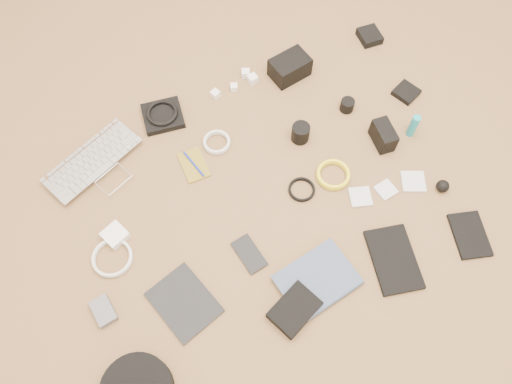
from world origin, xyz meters
name	(u,v)px	position (x,y,z in m)	size (l,w,h in m)	color
laptop	(102,170)	(-0.48, 0.31, 0.01)	(0.36, 0.25, 0.03)	silver
headphone_pouch	(163,116)	(-0.21, 0.45, 0.01)	(0.15, 0.14, 0.03)	black
headphones	(162,113)	(-0.21, 0.45, 0.03)	(0.12, 0.12, 0.02)	black
charger_a	(215,94)	(0.01, 0.47, 0.01)	(0.03, 0.03, 0.03)	white
charger_b	(246,73)	(0.16, 0.51, 0.01)	(0.03, 0.03, 0.03)	white
charger_c	(253,79)	(0.17, 0.48, 0.02)	(0.03, 0.03, 0.03)	white
charger_d	(234,87)	(0.09, 0.47, 0.01)	(0.03, 0.03, 0.03)	white
dslr_camera	(290,67)	(0.32, 0.45, 0.04)	(0.15, 0.10, 0.09)	black
lens_pouch	(370,36)	(0.71, 0.49, 0.02)	(0.08, 0.09, 0.03)	black
notebook_olive	(194,165)	(-0.17, 0.21, 0.00)	(0.08, 0.13, 0.01)	olive
pen_blue	(194,164)	(-0.17, 0.21, 0.01)	(0.01, 0.01, 0.13)	#1325A1
cable_white_a	(217,143)	(-0.06, 0.26, 0.01)	(0.10, 0.10, 0.01)	silver
lens_a	(301,133)	(0.23, 0.16, 0.04)	(0.07, 0.07, 0.07)	black
lens_b	(347,105)	(0.45, 0.21, 0.02)	(0.05, 0.05, 0.05)	black
card_reader	(406,92)	(0.70, 0.18, 0.01)	(0.08, 0.08, 0.02)	black
power_brick	(115,235)	(-0.51, 0.05, 0.02)	(0.07, 0.07, 0.03)	white
cable_white_b	(113,258)	(-0.54, -0.02, 0.01)	(0.13, 0.13, 0.01)	silver
cable_black	(302,190)	(0.14, -0.04, 0.00)	(0.09, 0.09, 0.01)	black
cable_yellow	(333,176)	(0.27, -0.03, 0.01)	(0.12, 0.12, 0.01)	yellow
flash	(383,135)	(0.50, 0.03, 0.04)	(0.06, 0.11, 0.08)	black
lens_cleaner	(413,126)	(0.62, 0.02, 0.05)	(0.03, 0.03, 0.10)	teal
battery_charger	(104,311)	(-0.61, -0.18, 0.01)	(0.06, 0.09, 0.03)	#58575C
tablet	(184,302)	(-0.37, -0.25, 0.00)	(0.16, 0.21, 0.01)	black
phone	(249,254)	(-0.12, -0.19, 0.01)	(0.07, 0.13, 0.01)	black
filter_case_left	(360,197)	(0.32, -0.14, 0.01)	(0.07, 0.07, 0.01)	silver
filter_case_mid	(386,190)	(0.42, -0.16, 0.00)	(0.06, 0.06, 0.01)	silver
filter_case_right	(413,182)	(0.52, -0.17, 0.01)	(0.08, 0.08, 0.01)	silver
air_blower	(443,186)	(0.60, -0.23, 0.02)	(0.05, 0.05, 0.05)	black
drive_case	(294,310)	(-0.06, -0.41, 0.02)	(0.15, 0.11, 0.04)	black
paperback	(334,303)	(0.06, -0.45, 0.01)	(0.18, 0.24, 0.02)	#3B4A65
notebook_black_a	(394,259)	(0.31, -0.39, 0.01)	(0.14, 0.23, 0.02)	black
notebook_black_b	(470,235)	(0.59, -0.42, 0.01)	(0.11, 0.16, 0.01)	black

